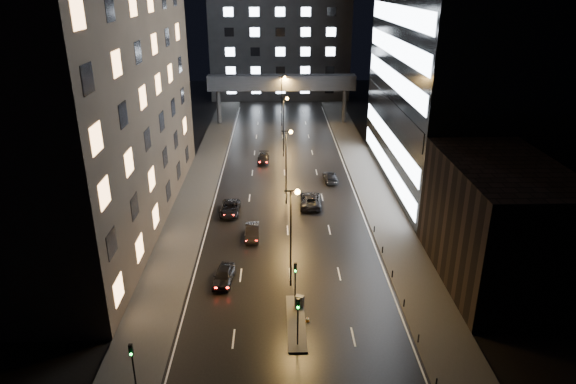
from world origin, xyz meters
name	(u,v)px	position (x,y,z in m)	size (l,w,h in m)	color
ground	(284,173)	(0.00, 40.00, 0.00)	(160.00, 160.00, 0.00)	black
sidewalk_left	(200,185)	(-12.50, 35.00, 0.07)	(5.00, 110.00, 0.15)	#383533
sidewalk_right	(370,183)	(12.50, 35.00, 0.07)	(5.00, 110.00, 0.15)	#383533
building_left	(84,55)	(-22.50, 24.00, 20.00)	(15.00, 48.00, 40.00)	#2D2319
building_right_low	(498,223)	(20.00, 9.00, 6.00)	(10.00, 18.00, 12.00)	black
building_right_glass	(473,22)	(25.00, 36.00, 22.50)	(20.00, 36.00, 45.00)	black
building_far	(280,46)	(0.00, 98.00, 12.50)	(34.00, 14.00, 25.00)	#333335
skybridge	(282,83)	(0.00, 70.00, 8.34)	(30.00, 3.00, 10.00)	#333335
median_island	(296,322)	(0.30, 2.00, 0.07)	(1.60, 8.00, 0.15)	#383533
traffic_signal_near	(295,277)	(0.30, 4.49, 3.09)	(0.28, 0.34, 4.40)	black
traffic_signal_far	(298,314)	(0.30, -1.01, 3.09)	(0.28, 0.34, 4.40)	black
traffic_signal_corner	(133,361)	(-11.50, -6.01, 2.94)	(0.28, 0.34, 4.40)	black
bollard_row	(398,288)	(10.20, 6.50, 0.45)	(0.12, 25.12, 0.90)	black
streetlight_near	(292,226)	(0.16, 8.00, 6.50)	(1.45, 0.50, 10.15)	black
streetlight_mid_a	(287,157)	(0.16, 28.00, 6.50)	(1.45, 0.50, 10.15)	black
streetlight_mid_b	(284,119)	(0.16, 48.00, 6.50)	(1.45, 0.50, 10.15)	black
streetlight_far	(283,94)	(0.16, 68.00, 6.50)	(1.45, 0.50, 10.15)	black
car_away_a	(224,276)	(-6.57, 8.72, 0.77)	(1.81, 4.50, 1.53)	black
car_away_b	(252,232)	(-4.15, 18.16, 0.74)	(1.56, 4.47, 1.47)	black
car_away_c	(230,208)	(-7.24, 25.04, 0.71)	(2.36, 5.12, 1.42)	black
car_away_d	(263,158)	(-3.37, 45.04, 0.66)	(1.84, 4.53, 1.31)	black
car_toward_a	(311,200)	(3.22, 27.27, 0.81)	(2.68, 5.82, 1.62)	black
car_toward_b	(330,177)	(6.74, 36.06, 0.69)	(1.93, 4.74, 1.38)	black
utility_cabinet	(300,301)	(0.70, 4.30, 0.70)	(0.74, 0.48, 1.09)	#444446
cone_b	(307,319)	(1.30, 2.20, 0.23)	(0.34, 0.34, 0.46)	orange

